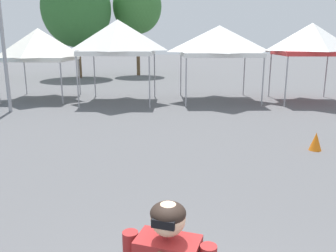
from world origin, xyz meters
TOP-DOWN VIEW (x-y plane):
  - canopy_tent_far_left at (-5.97, 15.21)m, footprint 3.17×3.17m
  - canopy_tent_right_of_center at (-2.09, 14.24)m, footprint 3.35×3.35m
  - canopy_tent_far_right at (2.50, 14.50)m, footprint 3.48×3.48m
  - canopy_tent_behind_center at (6.60, 14.13)m, footprint 3.07×3.07m
  - tree_behind_tents_right at (-1.99, 26.99)m, footprint 3.82×3.82m
  - tree_behind_tents_center at (-6.34, 25.13)m, footprint 5.06×5.06m
  - traffic_cone_lot_center at (3.80, 6.67)m, footprint 0.32×0.32m

SIDE VIEW (x-z plane):
  - traffic_cone_lot_center at x=3.80m, z-range 0.00..0.48m
  - canopy_tent_far_left at x=-5.97m, z-range 0.92..4.26m
  - canopy_tent_far_right at x=2.50m, z-range 1.03..4.48m
  - canopy_tent_behind_center at x=6.60m, z-range 1.06..4.61m
  - canopy_tent_right_of_center at x=-2.09m, z-range 1.07..4.76m
  - tree_behind_tents_center at x=-6.34m, z-range 1.12..8.94m
  - tree_behind_tents_right at x=-1.99m, z-range 1.62..9.09m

